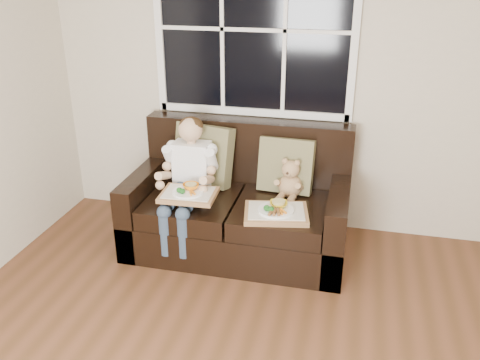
% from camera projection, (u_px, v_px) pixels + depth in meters
% --- Properties ---
extents(room_walls, '(4.52, 5.02, 2.71)m').
position_uv_depth(room_walls, '(265.00, 150.00, 1.64)').
color(room_walls, beige).
rests_on(room_walls, ground).
extents(window_back, '(1.62, 0.04, 1.37)m').
position_uv_depth(window_back, '(253.00, 30.00, 3.95)').
color(window_back, black).
rests_on(window_back, room_walls).
extents(loveseat, '(1.70, 0.92, 0.96)m').
position_uv_depth(loveseat, '(240.00, 210.00, 4.07)').
color(loveseat, black).
rests_on(loveseat, ground).
extents(pillow_left, '(0.53, 0.34, 0.50)m').
position_uv_depth(pillow_left, '(204.00, 155.00, 4.13)').
color(pillow_left, olive).
rests_on(pillow_left, loveseat).
extents(pillow_right, '(0.44, 0.23, 0.44)m').
position_uv_depth(pillow_right, '(286.00, 165.00, 4.00)').
color(pillow_right, olive).
rests_on(pillow_right, loveseat).
extents(child, '(0.41, 0.61, 0.93)m').
position_uv_depth(child, '(188.00, 171.00, 3.90)').
color(child, white).
rests_on(child, loveseat).
extents(teddy_bear, '(0.21, 0.25, 0.32)m').
position_uv_depth(teddy_bear, '(290.00, 181.00, 3.92)').
color(teddy_bear, tan).
rests_on(teddy_bear, loveseat).
extents(tray_left, '(0.42, 0.33, 0.09)m').
position_uv_depth(tray_left, '(189.00, 193.00, 3.73)').
color(tray_left, '#A27049').
rests_on(tray_left, child).
extents(tray_right, '(0.51, 0.43, 0.10)m').
position_uv_depth(tray_right, '(276.00, 212.00, 3.66)').
color(tray_right, '#A27049').
rests_on(tray_right, loveseat).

